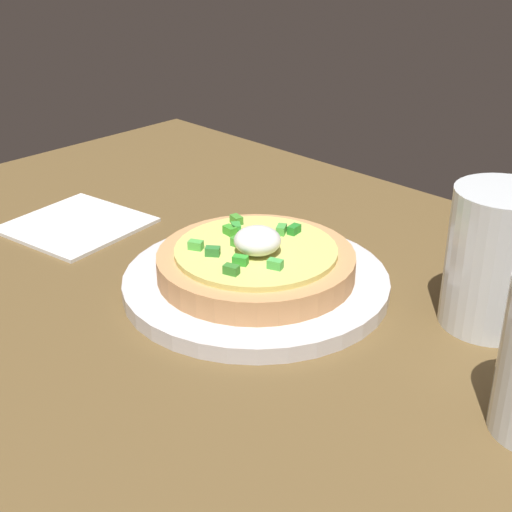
{
  "coord_description": "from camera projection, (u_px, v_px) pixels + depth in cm",
  "views": [
    {
      "loc": [
        -37.84,
        34.37,
        35.25
      ],
      "look_at": [
        3.97,
        -8.38,
        5.74
      ],
      "focal_mm": 51.6,
      "sensor_mm": 36.0,
      "label": 1
    }
  ],
  "objects": [
    {
      "name": "dining_table",
      "position": [
        220.0,
        353.0,
        0.61
      ],
      "size": [
        107.41,
        81.26,
        2.26
      ],
      "primitive_type": "cube",
      "color": "brown",
      "rests_on": "ground"
    },
    {
      "name": "plate",
      "position": [
        256.0,
        283.0,
        0.68
      ],
      "size": [
        24.5,
        24.5,
        1.48
      ],
      "primitive_type": "cylinder",
      "color": "silver",
      "rests_on": "dining_table"
    },
    {
      "name": "pizza",
      "position": [
        256.0,
        261.0,
        0.67
      ],
      "size": [
        18.1,
        18.1,
        5.2
      ],
      "color": "tan",
      "rests_on": "plate"
    },
    {
      "name": "cup_near",
      "position": [
        496.0,
        262.0,
        0.61
      ],
      "size": [
        8.25,
        8.25,
        12.04
      ],
      "color": "silver",
      "rests_on": "dining_table"
    },
    {
      "name": "napkin",
      "position": [
        77.0,
        225.0,
        0.81
      ],
      "size": [
        14.83,
        14.83,
        0.4
      ],
      "primitive_type": "cube",
      "rotation": [
        0.0,
        0.0,
        0.15
      ],
      "color": "white",
      "rests_on": "dining_table"
    }
  ]
}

